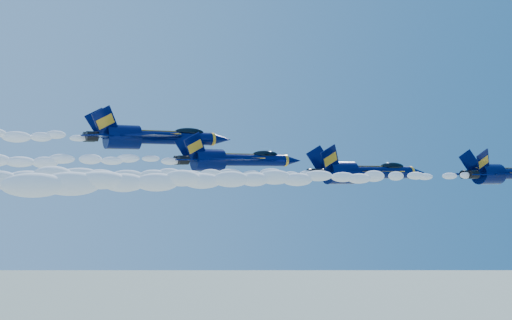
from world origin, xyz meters
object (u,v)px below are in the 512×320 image
jet_third (234,159)px  jet_fourth (152,137)px  jet_second (363,172)px  jet_lead (507,173)px

jet_third → jet_fourth: size_ratio=0.89×
jet_second → jet_fourth: 26.63m
jet_lead → jet_third: 32.34m
jet_second → jet_third: size_ratio=1.03×
jet_third → jet_fourth: bearing=141.9°
jet_third → jet_second: bearing=-26.9°
jet_second → jet_fourth: (-22.44, 13.66, 4.38)m
jet_second → jet_fourth: bearing=148.7°
jet_lead → jet_third: jet_third is taller
jet_third → jet_fourth: 10.77m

